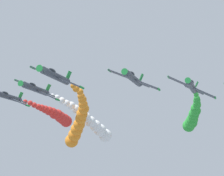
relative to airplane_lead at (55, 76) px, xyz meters
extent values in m
cylinder|color=#333842|center=(0.01, -0.18, -0.03)|extent=(1.45, 9.00, 1.45)
cone|color=#1E8438|center=(0.01, 4.92, -0.03)|extent=(1.38, 1.20, 1.38)
cube|color=#333842|center=(0.05, -0.58, -0.12)|extent=(8.50, 1.90, 3.84)
cylinder|color=#1E8438|center=(-4.16, -0.58, -1.96)|extent=(0.47, 1.40, 0.47)
cylinder|color=#1E8438|center=(4.27, -0.58, 1.72)|extent=(0.47, 1.40, 0.47)
cube|color=#333842|center=(-0.01, -4.18, 0.02)|extent=(3.55, 1.20, 1.68)
cube|color=#1E8438|center=(-0.37, -4.28, 0.86)|extent=(0.77, 1.10, 1.52)
ellipsoid|color=black|center=(-0.19, 1.62, 0.43)|extent=(1.01, 2.20, 0.96)
sphere|color=orange|center=(0.04, -7.48, -0.22)|extent=(0.97, 0.97, 0.97)
sphere|color=orange|center=(0.44, -9.79, -0.29)|extent=(1.26, 1.26, 1.26)
sphere|color=orange|center=(0.56, -12.09, -0.46)|extent=(1.24, 1.24, 1.24)
sphere|color=orange|center=(1.24, -14.40, -0.86)|extent=(1.41, 1.41, 1.41)
sphere|color=orange|center=(1.85, -16.70, -1.13)|extent=(1.69, 1.69, 1.69)
sphere|color=orange|center=(2.56, -19.01, -1.70)|extent=(1.86, 1.86, 1.86)
sphere|color=orange|center=(3.29, -21.31, -2.26)|extent=(2.23, 2.23, 2.23)
sphere|color=orange|center=(4.53, -23.62, -3.03)|extent=(2.40, 2.40, 2.40)
sphere|color=orange|center=(5.67, -25.92, -3.71)|extent=(2.41, 2.41, 2.41)
sphere|color=orange|center=(6.93, -28.23, -4.70)|extent=(2.62, 2.62, 2.62)
sphere|color=orange|center=(8.37, -30.53, -5.61)|extent=(2.84, 2.84, 2.84)
sphere|color=orange|center=(9.83, -32.84, -6.70)|extent=(3.02, 3.02, 3.02)
sphere|color=orange|center=(11.49, -35.14, -7.89)|extent=(3.20, 3.20, 3.20)
cylinder|color=#333842|center=(-10.43, -8.20, 0.55)|extent=(1.45, 9.00, 1.45)
cone|color=#1E8438|center=(-10.43, -3.10, 0.55)|extent=(1.38, 1.20, 1.38)
cube|color=#333842|center=(-10.39, -8.60, 0.46)|extent=(8.50, 1.90, 3.86)
cylinder|color=#1E8438|center=(-14.60, -8.60, -1.39)|extent=(0.47, 1.40, 0.47)
cylinder|color=#1E8438|center=(-6.18, -8.60, 2.30)|extent=(0.47, 1.40, 0.47)
cube|color=#333842|center=(-10.45, -12.20, 0.59)|extent=(3.55, 1.20, 1.69)
cube|color=#1E8438|center=(-10.82, -12.30, 1.43)|extent=(0.77, 1.10, 1.52)
ellipsoid|color=black|center=(-10.63, -6.40, 1.00)|extent=(1.01, 2.20, 0.96)
cylinder|color=#333842|center=(7.96, -9.16, -0.07)|extent=(1.47, 9.00, 1.47)
cone|color=#1E8438|center=(7.96, -4.06, -0.07)|extent=(1.39, 1.20, 1.39)
cube|color=#333842|center=(8.01, -9.56, -0.16)|extent=(8.38, 1.90, 4.12)
cylinder|color=#1E8438|center=(3.85, -9.56, -2.14)|extent=(0.48, 1.40, 0.48)
cylinder|color=#1E8438|center=(12.16, -9.56, 1.82)|extent=(0.48, 1.40, 0.48)
cube|color=#333842|center=(7.94, -13.16, -0.03)|extent=(3.51, 1.20, 1.80)
cube|color=#1E8438|center=(7.55, -13.26, 0.80)|extent=(0.81, 1.10, 1.50)
ellipsoid|color=black|center=(7.75, -7.36, 0.37)|extent=(1.02, 2.20, 0.98)
sphere|color=white|center=(7.94, -16.15, -0.18)|extent=(0.88, 0.88, 0.88)
sphere|color=white|center=(7.81, -18.14, -0.21)|extent=(1.10, 1.10, 1.10)
sphere|color=white|center=(7.64, -20.12, -0.58)|extent=(1.42, 1.42, 1.42)
sphere|color=white|center=(7.45, -22.11, -0.85)|extent=(1.45, 1.45, 1.45)
sphere|color=white|center=(7.19, -24.10, -1.09)|extent=(1.73, 1.73, 1.73)
sphere|color=white|center=(6.99, -26.08, -1.59)|extent=(1.93, 1.93, 1.93)
sphere|color=white|center=(6.74, -28.07, -2.21)|extent=(2.18, 2.18, 2.18)
sphere|color=white|center=(6.11, -30.06, -2.96)|extent=(2.36, 2.36, 2.36)
sphere|color=white|center=(5.66, -32.04, -3.73)|extent=(2.47, 2.47, 2.47)
sphere|color=white|center=(5.12, -34.03, -4.54)|extent=(2.65, 2.65, 2.65)
sphere|color=white|center=(4.67, -36.02, -5.41)|extent=(2.90, 2.90, 2.90)
sphere|color=white|center=(3.96, -38.00, -6.56)|extent=(3.15, 3.15, 3.15)
cylinder|color=#333842|center=(-19.05, -17.07, 0.38)|extent=(1.48, 9.00, 1.48)
cone|color=#1E8438|center=(-19.05, -11.97, 0.38)|extent=(1.41, 1.20, 1.41)
cube|color=#333842|center=(-19.01, -17.47, 0.29)|extent=(8.26, 1.90, 4.39)
cylinder|color=#1E8438|center=(-23.10, -17.47, -1.82)|extent=(0.49, 1.40, 0.49)
cylinder|color=#1E8438|center=(-14.92, -17.47, 2.41)|extent=(0.49, 1.40, 0.49)
cube|color=#333842|center=(-19.08, -21.07, 0.43)|extent=(3.46, 1.20, 1.91)
cube|color=#1E8438|center=(-19.50, -21.17, 1.24)|extent=(0.86, 1.10, 1.49)
ellipsoid|color=black|center=(-19.28, -15.27, 0.82)|extent=(1.03, 2.20, 0.99)
sphere|color=green|center=(-18.99, -24.43, 0.52)|extent=(0.94, 0.94, 0.94)
sphere|color=green|center=(-18.93, -26.80, 0.44)|extent=(1.00, 1.00, 1.00)
sphere|color=green|center=(-18.81, -29.17, 0.10)|extent=(1.28, 1.28, 1.28)
sphere|color=green|center=(-18.58, -31.54, 0.02)|extent=(1.56, 1.56, 1.56)
sphere|color=green|center=(-18.37, -33.91, -0.29)|extent=(1.63, 1.63, 1.63)
sphere|color=green|center=(-18.12, -36.27, -0.35)|extent=(1.85, 1.85, 1.85)
sphere|color=green|center=(-17.53, -38.64, -0.76)|extent=(2.17, 2.17, 2.17)
sphere|color=green|center=(-17.35, -41.01, -1.03)|extent=(2.45, 2.45, 2.45)
sphere|color=green|center=(-16.72, -43.38, -1.41)|extent=(2.56, 2.56, 2.56)
sphere|color=green|center=(-16.28, -45.75, -1.78)|extent=(2.61, 2.61, 2.61)
sphere|color=green|center=(-15.75, -48.11, -2.32)|extent=(2.91, 2.91, 2.91)
sphere|color=green|center=(-15.19, -50.48, -2.77)|extent=(3.21, 3.21, 3.21)
sphere|color=green|center=(-14.27, -52.85, -3.38)|extent=(3.26, 3.26, 3.26)
cylinder|color=#333842|center=(18.12, -17.01, 0.20)|extent=(1.45, 9.00, 1.45)
cube|color=#333842|center=(18.16, -17.41, 0.11)|extent=(8.52, 1.90, 3.81)
cylinder|color=#1E8438|center=(13.94, -17.41, -1.71)|extent=(0.47, 1.40, 0.47)
cube|color=#333842|center=(18.10, -21.01, 0.25)|extent=(3.56, 1.20, 1.67)
cube|color=#1E8438|center=(17.74, -21.11, 1.09)|extent=(0.76, 1.10, 1.52)
ellipsoid|color=black|center=(17.92, -15.21, 0.66)|extent=(1.01, 2.20, 0.96)
sphere|color=red|center=(18.25, -24.21, 0.26)|extent=(1.04, 1.04, 1.04)
sphere|color=red|center=(18.17, -26.41, 0.25)|extent=(1.20, 1.20, 1.20)
sphere|color=red|center=(18.30, -28.61, 0.11)|extent=(1.28, 1.28, 1.28)
sphere|color=red|center=(18.36, -30.81, -0.01)|extent=(1.45, 1.45, 1.45)
sphere|color=red|center=(18.55, -33.01, 0.02)|extent=(1.70, 1.70, 1.70)
sphere|color=red|center=(18.69, -35.21, -0.03)|extent=(1.92, 1.92, 1.92)
sphere|color=red|center=(18.69, -37.41, -0.14)|extent=(2.23, 2.23, 2.23)
sphere|color=red|center=(18.73, -39.62, -0.19)|extent=(2.38, 2.38, 2.38)
sphere|color=red|center=(19.22, -41.82, -0.36)|extent=(2.65, 2.65, 2.65)
sphere|color=red|center=(19.30, -44.02, -0.31)|extent=(2.86, 2.86, 2.86)
sphere|color=red|center=(19.48, -46.22, -0.67)|extent=(3.02, 3.02, 3.02)
sphere|color=red|center=(19.80, -48.42, -0.87)|extent=(3.01, 3.01, 3.01)
sphere|color=red|center=(20.22, -50.62, -0.84)|extent=(3.25, 3.25, 3.25)
sphere|color=red|center=(20.52, -52.82, -1.12)|extent=(3.42, 3.42, 3.42)
camera|label=1|loc=(-26.87, 58.59, -13.75)|focal=67.55mm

